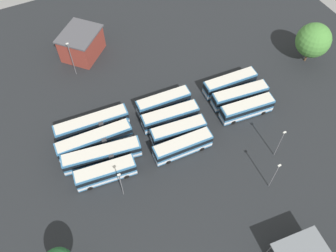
{
  "coord_description": "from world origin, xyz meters",
  "views": [
    {
      "loc": [
        18.2,
        34.68,
        56.04
      ],
      "look_at": [
        1.1,
        -0.14,
        1.6
      ],
      "focal_mm": 37.16,
      "sensor_mm": 36.0,
      "label": 1
    }
  ],
  "objects_px": {
    "bus_row0_slot2": "(247,109)",
    "lamp_post_mid_lot": "(280,143)",
    "bus_row0_slot0": "(230,83)",
    "bus_row2_slot0": "(92,124)",
    "bus_row2_slot2": "(102,155)",
    "bus_row1_slot2": "(178,131)",
    "bus_row1_slot3": "(183,146)",
    "bus_row1_slot1": "(170,117)",
    "lamp_post_far_corner": "(274,175)",
    "bus_row1_slot0": "(163,102)",
    "depot_building": "(81,44)",
    "lamp_post_by_building": "(121,184)",
    "bus_row0_slot1": "(240,96)",
    "bus_row2_slot1": "(95,140)",
    "lamp_post_near_entrance": "(71,58)",
    "tree_south_edge": "(313,40)",
    "bus_row2_slot3": "(106,173)"
  },
  "relations": [
    {
      "from": "bus_row1_slot1",
      "to": "bus_row1_slot2",
      "type": "xyz_separation_m",
      "value": [
        0.14,
        3.75,
        -0.0
      ]
    },
    {
      "from": "bus_row1_slot2",
      "to": "lamp_post_far_corner",
      "type": "height_order",
      "value": "lamp_post_far_corner"
    },
    {
      "from": "lamp_post_far_corner",
      "to": "tree_south_edge",
      "type": "distance_m",
      "value": 34.33
    },
    {
      "from": "bus_row1_slot0",
      "to": "lamp_post_by_building",
      "type": "height_order",
      "value": "lamp_post_by_building"
    },
    {
      "from": "bus_row1_slot3",
      "to": "bus_row2_slot0",
      "type": "distance_m",
      "value": 18.0
    },
    {
      "from": "bus_row0_slot2",
      "to": "bus_row2_slot2",
      "type": "bearing_deg",
      "value": -4.92
    },
    {
      "from": "bus_row0_slot1",
      "to": "bus_row2_slot3",
      "type": "height_order",
      "value": "same"
    },
    {
      "from": "lamp_post_mid_lot",
      "to": "bus_row1_slot0",
      "type": "bearing_deg",
      "value": -54.36
    },
    {
      "from": "bus_row1_slot3",
      "to": "lamp_post_far_corner",
      "type": "distance_m",
      "value": 16.77
    },
    {
      "from": "bus_row1_slot3",
      "to": "lamp_post_far_corner",
      "type": "xyz_separation_m",
      "value": [
        -10.39,
        12.98,
        2.25
      ]
    },
    {
      "from": "bus_row0_slot2",
      "to": "depot_building",
      "type": "relative_size",
      "value": 0.94
    },
    {
      "from": "bus_row2_slot1",
      "to": "lamp_post_mid_lot",
      "type": "distance_m",
      "value": 33.57
    },
    {
      "from": "bus_row2_slot0",
      "to": "bus_row2_slot2",
      "type": "height_order",
      "value": "same"
    },
    {
      "from": "bus_row1_slot0",
      "to": "lamp_post_mid_lot",
      "type": "distance_m",
      "value": 23.63
    },
    {
      "from": "bus_row1_slot1",
      "to": "bus_row2_slot2",
      "type": "height_order",
      "value": "same"
    },
    {
      "from": "lamp_post_far_corner",
      "to": "tree_south_edge",
      "type": "bearing_deg",
      "value": -139.48
    },
    {
      "from": "bus_row0_slot1",
      "to": "bus_row1_slot0",
      "type": "distance_m",
      "value": 15.66
    },
    {
      "from": "bus_row2_slot2",
      "to": "lamp_post_mid_lot",
      "type": "distance_m",
      "value": 31.8
    },
    {
      "from": "bus_row1_slot1",
      "to": "lamp_post_near_entrance",
      "type": "xyz_separation_m",
      "value": [
        12.76,
        -21.15,
        2.89
      ]
    },
    {
      "from": "bus_row2_slot3",
      "to": "depot_building",
      "type": "xyz_separation_m",
      "value": [
        -6.38,
        -32.57,
        1.12
      ]
    },
    {
      "from": "bus_row2_slot2",
      "to": "bus_row2_slot3",
      "type": "xyz_separation_m",
      "value": [
        0.68,
        3.6,
        -0.0
      ]
    },
    {
      "from": "bus_row1_slot1",
      "to": "bus_row1_slot0",
      "type": "bearing_deg",
      "value": -95.92
    },
    {
      "from": "bus_row1_slot2",
      "to": "lamp_post_by_building",
      "type": "xyz_separation_m",
      "value": [
        13.95,
        6.48,
        2.14
      ]
    },
    {
      "from": "bus_row1_slot2",
      "to": "bus_row1_slot3",
      "type": "distance_m",
      "value": 3.47
    },
    {
      "from": "bus_row2_slot0",
      "to": "bus_row2_slot2",
      "type": "relative_size",
      "value": 0.99
    },
    {
      "from": "lamp_post_near_entrance",
      "to": "bus_row2_slot3",
      "type": "bearing_deg",
      "value": 84.09
    },
    {
      "from": "bus_row2_slot2",
      "to": "depot_building",
      "type": "relative_size",
      "value": 1.23
    },
    {
      "from": "bus_row1_slot3",
      "to": "lamp_post_by_building",
      "type": "height_order",
      "value": "lamp_post_by_building"
    },
    {
      "from": "lamp_post_by_building",
      "to": "lamp_post_mid_lot",
      "type": "xyz_separation_m",
      "value": [
        -28.2,
        5.04,
        0.12
      ]
    },
    {
      "from": "bus_row0_slot2",
      "to": "bus_row1_slot1",
      "type": "xyz_separation_m",
      "value": [
        14.55,
        -4.94,
        0.0
      ]
    },
    {
      "from": "bus_row0_slot1",
      "to": "lamp_post_mid_lot",
      "type": "xyz_separation_m",
      "value": [
        1.03,
        13.84,
        2.26
      ]
    },
    {
      "from": "bus_row1_slot0",
      "to": "lamp_post_far_corner",
      "type": "distance_m",
      "value": 25.69
    },
    {
      "from": "bus_row0_slot0",
      "to": "lamp_post_by_building",
      "type": "distance_m",
      "value": 31.93
    },
    {
      "from": "bus_row2_slot0",
      "to": "bus_row2_slot3",
      "type": "height_order",
      "value": "same"
    },
    {
      "from": "bus_row0_slot0",
      "to": "bus_row1_slot2",
      "type": "height_order",
      "value": "same"
    },
    {
      "from": "bus_row0_slot2",
      "to": "lamp_post_mid_lot",
      "type": "bearing_deg",
      "value": 87.56
    },
    {
      "from": "lamp_post_near_entrance",
      "to": "bus_row0_slot2",
      "type": "bearing_deg",
      "value": 136.3
    },
    {
      "from": "bus_row1_slot0",
      "to": "bus_row2_slot0",
      "type": "xyz_separation_m",
      "value": [
        14.62,
        -1.2,
        0.0
      ]
    },
    {
      "from": "bus_row1_slot3",
      "to": "depot_building",
      "type": "distance_m",
      "value": 34.69
    },
    {
      "from": "bus_row0_slot1",
      "to": "bus_row2_slot3",
      "type": "bearing_deg",
      "value": 8.48
    },
    {
      "from": "bus_row0_slot1",
      "to": "lamp_post_near_entrance",
      "type": "bearing_deg",
      "value": -38.99
    },
    {
      "from": "bus_row0_slot0",
      "to": "bus_row1_slot0",
      "type": "xyz_separation_m",
      "value": [
        14.76,
        -1.46,
        -0.0
      ]
    },
    {
      "from": "lamp_post_far_corner",
      "to": "lamp_post_near_entrance",
      "type": "height_order",
      "value": "lamp_post_near_entrance"
    },
    {
      "from": "depot_building",
      "to": "tree_south_edge",
      "type": "height_order",
      "value": "tree_south_edge"
    },
    {
      "from": "lamp_post_mid_lot",
      "to": "bus_row1_slot3",
      "type": "bearing_deg",
      "value": -28.43
    },
    {
      "from": "bus_row0_slot1",
      "to": "bus_row1_slot1",
      "type": "xyz_separation_m",
      "value": [
        15.14,
        -1.43,
        -0.0
      ]
    },
    {
      "from": "bus_row0_slot0",
      "to": "bus_row0_slot2",
      "type": "relative_size",
      "value": 1.05
    },
    {
      "from": "bus_row2_slot1",
      "to": "bus_row2_slot2",
      "type": "xyz_separation_m",
      "value": [
        -0.12,
        3.68,
        0.0
      ]
    },
    {
      "from": "bus_row2_slot1",
      "to": "lamp_post_far_corner",
      "type": "distance_m",
      "value": 32.55
    },
    {
      "from": "bus_row2_slot0",
      "to": "lamp_post_near_entrance",
      "type": "xyz_separation_m",
      "value": [
        -1.46,
        -16.11,
        2.89
      ]
    }
  ]
}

